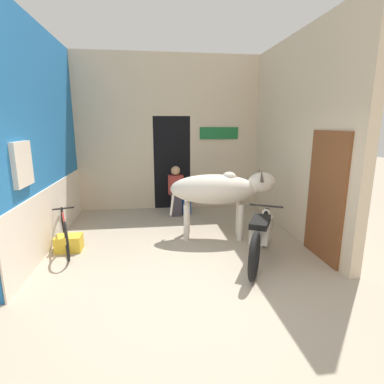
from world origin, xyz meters
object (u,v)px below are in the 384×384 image
at_px(motorcycle_near, 261,234).
at_px(shopkeeper_seated, 176,189).
at_px(plastic_stool, 186,204).
at_px(bicycle, 65,231).
at_px(cow, 220,190).
at_px(crate, 69,243).

distance_m(motorcycle_near, shopkeeper_seated, 2.99).
bearing_deg(plastic_stool, bicycle, -142.03).
bearing_deg(plastic_stool, shopkeeper_seated, -177.91).
relative_size(motorcycle_near, bicycle, 1.18).
height_order(motorcycle_near, shopkeeper_seated, shopkeeper_seated).
distance_m(cow, plastic_stool, 1.85).
height_order(cow, shopkeeper_seated, cow).
xyz_separation_m(shopkeeper_seated, plastic_stool, (0.25, 0.01, -0.40)).
relative_size(plastic_stool, crate, 1.07).
bearing_deg(crate, plastic_stool, 39.85).
height_order(cow, bicycle, cow).
relative_size(shopkeeper_seated, plastic_stool, 2.56).
bearing_deg(shopkeeper_seated, motorcycle_near, -67.13).
height_order(bicycle, plastic_stool, bicycle).
bearing_deg(cow, shopkeeper_seated, 113.82).
distance_m(shopkeeper_seated, plastic_stool, 0.48).
distance_m(bicycle, plastic_stool, 3.03).
xyz_separation_m(plastic_stool, crate, (-2.32, -1.93, -0.11)).
bearing_deg(plastic_stool, motorcycle_near, -71.84).
xyz_separation_m(bicycle, crate, (0.07, -0.07, -0.20)).
distance_m(cow, shopkeeper_seated, 1.81).
xyz_separation_m(motorcycle_near, crate, (-3.22, 0.82, -0.33)).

